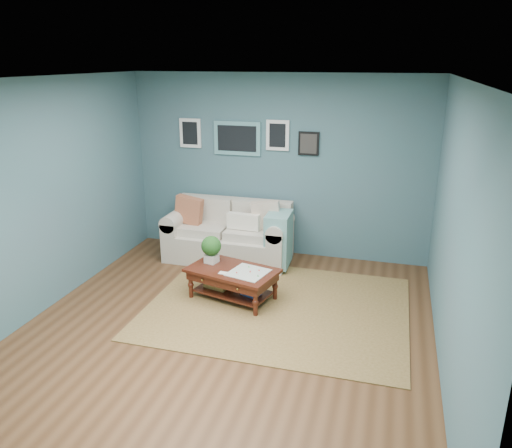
% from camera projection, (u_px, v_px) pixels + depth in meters
% --- Properties ---
extents(room_shell, '(5.00, 5.02, 2.70)m').
position_uv_depth(room_shell, '(223.00, 213.00, 5.19)').
color(room_shell, brown).
rests_on(room_shell, ground).
extents(area_rug, '(3.09, 2.47, 0.01)m').
position_uv_depth(area_rug, '(277.00, 307.00, 6.08)').
color(area_rug, brown).
rests_on(area_rug, ground).
extents(loveseat, '(1.88, 0.85, 0.96)m').
position_uv_depth(loveseat, '(234.00, 234.00, 7.43)').
color(loveseat, beige).
rests_on(loveseat, ground).
extents(coffee_table, '(1.21, 0.88, 0.76)m').
position_uv_depth(coffee_table, '(229.00, 273.00, 6.22)').
color(coffee_table, '#371509').
rests_on(coffee_table, ground).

